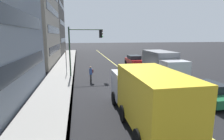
% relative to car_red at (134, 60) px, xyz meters
% --- Properties ---
extents(ground, '(200.00, 200.00, 0.00)m').
position_rel_car_red_xyz_m(ground, '(-8.92, 2.73, -0.81)').
color(ground, black).
extents(sidewalk_slab, '(80.00, 3.08, 0.15)m').
position_rel_car_red_xyz_m(sidewalk_slab, '(-8.92, 10.65, -0.74)').
color(sidewalk_slab, gray).
rests_on(sidewalk_slab, ground).
extents(curb_edge, '(80.00, 0.16, 0.15)m').
position_rel_car_red_xyz_m(curb_edge, '(-8.92, 9.19, -0.74)').
color(curb_edge, slate).
rests_on(curb_edge, ground).
extents(lane_stripe_center, '(80.00, 0.16, 0.01)m').
position_rel_car_red_xyz_m(lane_stripe_center, '(-8.92, 2.73, -0.81)').
color(lane_stripe_center, '#D8CC4C').
rests_on(lane_stripe_center, ground).
extents(building_midblock, '(17.53, 9.44, 14.10)m').
position_rel_car_red_xyz_m(building_midblock, '(5.72, 17.07, 6.24)').
color(building_midblock, '#9E9384').
rests_on(building_midblock, ground).
extents(car_red, '(4.38, 2.08, 1.59)m').
position_rel_car_red_xyz_m(car_red, '(0.00, 0.00, 0.00)').
color(car_red, red).
rests_on(car_red, ground).
extents(car_green, '(4.36, 2.09, 1.39)m').
position_rel_car_red_xyz_m(car_green, '(-15.99, -0.27, -0.09)').
color(car_green, '#1E6038').
rests_on(car_green, ground).
extents(truck_yellow, '(7.33, 2.50, 2.99)m').
position_rel_car_red_xyz_m(truck_yellow, '(-18.27, 5.16, 0.79)').
color(truck_yellow, silver).
rests_on(truck_yellow, ground).
extents(truck_gray, '(6.59, 2.59, 2.90)m').
position_rel_car_red_xyz_m(truck_gray, '(-8.56, -0.51, 0.75)').
color(truck_gray, silver).
rests_on(truck_gray, ground).
extents(pedestrian_with_backpack, '(0.42, 0.41, 1.64)m').
position_rel_car_red_xyz_m(pedestrian_with_backpack, '(-9.11, 7.41, 0.14)').
color(pedestrian_with_backpack, '#383838').
rests_on(pedestrian_with_backpack, ground).
extents(traffic_light_mast, '(0.28, 3.83, 5.59)m').
position_rel_car_red_xyz_m(traffic_light_mast, '(-6.32, 8.06, 3.02)').
color(traffic_light_mast, '#1E3823').
rests_on(traffic_light_mast, ground).
extents(street_sign_post, '(0.60, 0.08, 3.20)m').
position_rel_car_red_xyz_m(street_sign_post, '(-5.28, 10.01, 1.06)').
color(street_sign_post, slate).
rests_on(street_sign_post, ground).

